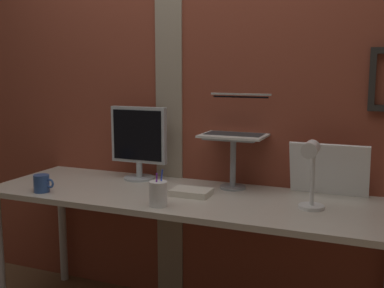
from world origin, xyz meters
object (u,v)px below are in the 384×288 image
at_px(laptop, 238,124).
at_px(coffee_mug, 42,183).
at_px(whiteboard_panel, 329,170).
at_px(monitor, 139,139).
at_px(desk_lamp, 311,168).
at_px(pen_cup, 158,194).

xyz_separation_m(laptop, coffee_mug, (-0.91, -0.53, -0.30)).
bearing_deg(whiteboard_panel, monitor, -177.67).
distance_m(desk_lamp, pen_cup, 0.71).
height_order(laptop, whiteboard_panel, laptop).
bearing_deg(coffee_mug, whiteboard_panel, 19.58).
height_order(desk_lamp, pen_cup, desk_lamp).
xyz_separation_m(laptop, desk_lamp, (0.45, -0.35, -0.14)).
bearing_deg(pen_cup, monitor, 127.64).
xyz_separation_m(monitor, laptop, (0.57, 0.08, 0.11)).
xyz_separation_m(desk_lamp, pen_cup, (-0.68, -0.18, -0.14)).
bearing_deg(whiteboard_panel, coffee_mug, -160.42).
bearing_deg(whiteboard_panel, desk_lamp, -97.93).
height_order(laptop, coffee_mug, laptop).
distance_m(laptop, desk_lamp, 0.59).
height_order(monitor, pen_cup, monitor).
bearing_deg(coffee_mug, laptop, 30.37).
xyz_separation_m(monitor, pen_cup, (0.35, -0.46, -0.18)).
relative_size(laptop, desk_lamp, 1.05).
distance_m(laptop, coffee_mug, 1.09).
distance_m(laptop, whiteboard_panel, 0.54).
bearing_deg(laptop, monitor, -172.51).
xyz_separation_m(pen_cup, coffee_mug, (-0.68, -0.00, -0.01)).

